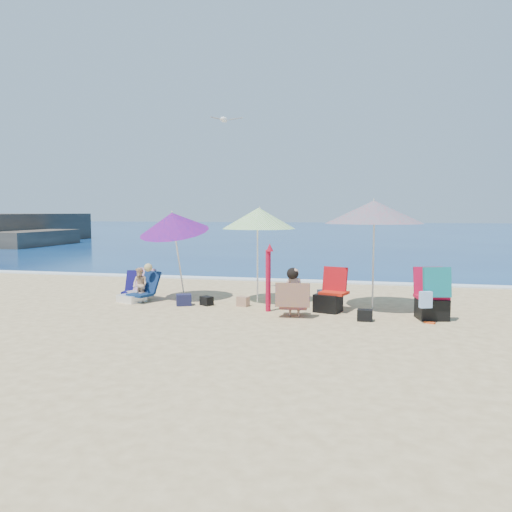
% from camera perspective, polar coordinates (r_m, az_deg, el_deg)
% --- Properties ---
extents(ground, '(120.00, 120.00, 0.00)m').
position_cam_1_polar(ground, '(9.95, 0.39, -6.85)').
color(ground, '#D8BC84').
rests_on(ground, ground).
extents(sea, '(120.00, 80.00, 0.12)m').
position_cam_1_polar(sea, '(54.59, 10.78, 2.75)').
color(sea, navy).
rests_on(sea, ground).
extents(foam, '(120.00, 0.50, 0.04)m').
position_cam_1_polar(foam, '(14.90, 4.69, -2.81)').
color(foam, white).
rests_on(foam, ground).
extents(umbrella_turquoise, '(2.27, 2.27, 2.32)m').
position_cam_1_polar(umbrella_turquoise, '(10.73, 13.19, 4.86)').
color(umbrella_turquoise, silver).
rests_on(umbrella_turquoise, ground).
extents(umbrella_striped, '(1.99, 1.99, 2.17)m').
position_cam_1_polar(umbrella_striped, '(11.27, 0.30, 4.28)').
color(umbrella_striped, white).
rests_on(umbrella_striped, ground).
extents(umbrella_blue, '(1.87, 1.92, 2.20)m').
position_cam_1_polar(umbrella_blue, '(11.77, -9.33, 3.75)').
color(umbrella_blue, white).
rests_on(umbrella_blue, ground).
extents(furled_umbrella, '(0.17, 0.15, 1.40)m').
position_cam_1_polar(furled_umbrella, '(10.35, 1.42, -2.06)').
color(furled_umbrella, '#AF0C29').
rests_on(furled_umbrella, ground).
extents(chair_navy, '(0.57, 0.66, 0.64)m').
position_cam_1_polar(chair_navy, '(12.37, -13.69, -3.85)').
color(chair_navy, '#0E0D4D').
rests_on(chair_navy, ground).
extents(chair_rainbow, '(0.77, 0.93, 0.73)m').
position_cam_1_polar(chair_rainbow, '(11.97, -13.31, -4.03)').
color(chair_rainbow, '#D25D4A').
rests_on(chair_rainbow, ground).
extents(camp_chair_left, '(0.73, 0.67, 0.90)m').
position_cam_1_polar(camp_chair_left, '(10.51, 8.32, -4.76)').
color(camp_chair_left, red).
rests_on(camp_chair_left, ground).
extents(camp_chair_right, '(0.66, 0.94, 1.03)m').
position_cam_1_polar(camp_chair_right, '(10.19, 19.25, -4.73)').
color(camp_chair_right, '#BD0D2F').
rests_on(camp_chair_right, ground).
extents(person_center, '(0.67, 0.58, 0.97)m').
position_cam_1_polar(person_center, '(9.87, 4.25, -4.20)').
color(person_center, tan).
rests_on(person_center, ground).
extents(person_left, '(0.70, 0.76, 0.87)m').
position_cam_1_polar(person_left, '(11.79, -12.78, -3.15)').
color(person_left, tan).
rests_on(person_left, ground).
extents(bag_navy_a, '(0.39, 0.35, 0.25)m').
position_cam_1_polar(bag_navy_a, '(11.19, -8.15, -4.92)').
color(bag_navy_a, '#1B1D3C').
rests_on(bag_navy_a, ground).
extents(bag_black_a, '(0.33, 0.31, 0.20)m').
position_cam_1_polar(bag_black_a, '(11.16, -5.60, -5.06)').
color(bag_black_a, black).
rests_on(bag_black_a, ground).
extents(bag_tan, '(0.28, 0.23, 0.21)m').
position_cam_1_polar(bag_tan, '(11.01, -1.48, -5.13)').
color(bag_tan, '#A2775C').
rests_on(bag_tan, ground).
extents(bag_navy_b, '(0.52, 0.46, 0.32)m').
position_cam_1_polar(bag_navy_b, '(11.28, 8.17, -4.66)').
color(bag_navy_b, '#1A2539').
rests_on(bag_navy_b, ground).
extents(bag_black_b, '(0.29, 0.20, 0.22)m').
position_cam_1_polar(bag_black_b, '(9.76, 12.19, -6.56)').
color(bag_black_b, black).
rests_on(bag_black_b, ground).
extents(orange_item, '(0.21, 0.16, 0.03)m').
position_cam_1_polar(orange_item, '(9.89, 19.01, -7.13)').
color(orange_item, '#E54C18').
rests_on(orange_item, ground).
extents(seagull, '(0.76, 0.38, 0.13)m').
position_cam_1_polar(seagull, '(12.73, -3.61, 15.13)').
color(seagull, white).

